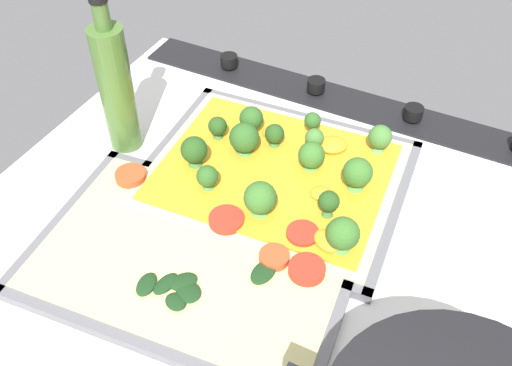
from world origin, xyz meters
The scene contains 7 objects.
ground_plane centered at (0.00, 0.00, -1.50)cm, with size 76.51×64.59×3.00cm, color silver.
stove_control_panel centered at (0.00, -28.80, 0.56)cm, with size 73.45×7.00×2.60cm.
baking_tray_front centered at (5.16, -8.36, 0.37)cm, with size 35.27×29.80×1.30cm.
broccoli_pizza centered at (4.45, -8.31, 2.20)cm, with size 32.71×27.25×5.97cm.
baking_tray_back centered at (7.67, 8.12, 0.37)cm, with size 38.38×27.82×1.30cm.
veggie_pizza_back centered at (7.23, 7.65, 1.07)cm, with size 35.77×25.21×1.90cm.
oil_bottle centered at (26.92, -5.96, 9.66)cm, with size 4.50×4.50×23.07cm.
Camera 1 is at (-17.21, 41.17, 53.01)cm, focal length 40.34 mm.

